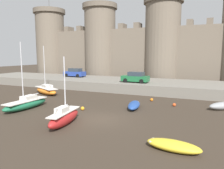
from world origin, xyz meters
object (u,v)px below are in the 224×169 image
(car_quay_east, at_px, (75,73))
(car_quay_centre_east, at_px, (135,77))
(sailboat_foreground_left, at_px, (26,104))
(rowboat_midflat_centre, at_px, (173,145))
(mooring_buoy_near_shore, at_px, (152,100))
(sailboat_near_channel_right, at_px, (64,117))
(mooring_buoy_mid_mud, at_px, (83,108))
(mooring_buoy_off_centre, at_px, (174,105))
(rowboat_midflat_right, at_px, (223,106))
(rowboat_foreground_centre, at_px, (134,105))
(sailboat_near_channel_left, at_px, (46,90))

(car_quay_east, height_order, car_quay_centre_east, same)
(sailboat_foreground_left, height_order, rowboat_midflat_centre, sailboat_foreground_left)
(mooring_buoy_near_shore, bearing_deg, sailboat_near_channel_right, -110.31)
(mooring_buoy_mid_mud, bearing_deg, car_quay_centre_east, 83.46)
(mooring_buoy_off_centre, xyz_separation_m, car_quay_centre_east, (-6.82, 7.47, 2.01))
(sailboat_near_channel_right, distance_m, mooring_buoy_off_centre, 12.39)
(sailboat_near_channel_right, height_order, rowboat_midflat_right, sailboat_near_channel_right)
(rowboat_midflat_right, distance_m, car_quay_east, 26.84)
(sailboat_near_channel_right, bearing_deg, rowboat_foreground_centre, 65.14)
(sailboat_near_channel_left, distance_m, car_quay_centre_east, 13.24)
(sailboat_near_channel_right, xyz_separation_m, mooring_buoy_mid_mud, (-1.09, 4.59, -0.46))
(rowboat_midflat_right, relative_size, mooring_buoy_mid_mud, 8.35)
(rowboat_foreground_centre, height_order, car_quay_centre_east, car_quay_centre_east)
(rowboat_midflat_right, xyz_separation_m, mooring_buoy_near_shore, (-7.67, 1.09, -0.23))
(mooring_buoy_off_centre, distance_m, car_quay_centre_east, 10.31)
(car_quay_east, bearing_deg, car_quay_centre_east, -14.68)
(sailboat_near_channel_right, relative_size, mooring_buoy_off_centre, 15.04)
(car_quay_east, bearing_deg, mooring_buoy_off_centre, -28.68)
(mooring_buoy_near_shore, xyz_separation_m, mooring_buoy_mid_mud, (-5.42, -7.11, 0.01))
(sailboat_near_channel_right, relative_size, rowboat_midflat_right, 1.71)
(sailboat_near_channel_right, height_order, mooring_buoy_near_shore, sailboat_near_channel_right)
(sailboat_near_channel_left, height_order, mooring_buoy_near_shore, sailboat_near_channel_left)
(sailboat_foreground_left, relative_size, rowboat_foreground_centre, 1.85)
(sailboat_near_channel_left, xyz_separation_m, mooring_buoy_off_centre, (17.85, -0.32, -0.39))
(rowboat_foreground_centre, xyz_separation_m, rowboat_midflat_centre, (5.28, -8.81, -0.04))
(sailboat_near_channel_left, bearing_deg, sailboat_foreground_left, -63.33)
(rowboat_midflat_centre, distance_m, mooring_buoy_near_shore, 13.78)
(sailboat_near_channel_right, bearing_deg, rowboat_midflat_centre, -8.81)
(rowboat_midflat_right, height_order, sailboat_near_channel_left, sailboat_near_channel_left)
(sailboat_foreground_left, xyz_separation_m, rowboat_midflat_right, (18.80, 7.86, -0.14))
(mooring_buoy_off_centre, distance_m, mooring_buoy_mid_mud, 9.95)
(rowboat_foreground_centre, distance_m, mooring_buoy_near_shore, 4.35)
(sailboat_near_channel_right, xyz_separation_m, sailboat_near_channel_left, (-10.63, 10.38, -0.08))
(sailboat_near_channel_right, height_order, mooring_buoy_off_centre, sailboat_near_channel_right)
(sailboat_near_channel_left, xyz_separation_m, mooring_buoy_near_shore, (14.96, 1.32, -0.39))
(sailboat_near_channel_left, distance_m, car_quay_east, 10.90)
(mooring_buoy_mid_mud, relative_size, car_quay_centre_east, 0.09)
(mooring_buoy_mid_mud, distance_m, car_quay_east, 20.17)
(car_quay_east, bearing_deg, rowboat_midflat_centre, -46.15)
(car_quay_east, bearing_deg, rowboat_midflat_right, -22.72)
(sailboat_foreground_left, bearing_deg, mooring_buoy_mid_mud, 17.81)
(rowboat_foreground_centre, xyz_separation_m, mooring_buoy_off_centre, (3.77, 2.61, -0.18))
(sailboat_near_channel_left, height_order, mooring_buoy_mid_mud, sailboat_near_channel_left)
(mooring_buoy_near_shore, bearing_deg, rowboat_midflat_centre, -71.37)
(mooring_buoy_off_centre, relative_size, mooring_buoy_near_shore, 0.99)
(sailboat_near_channel_right, bearing_deg, sailboat_foreground_left, 157.91)
(rowboat_midflat_right, xyz_separation_m, car_quay_east, (-24.71, 10.35, 1.78))
(sailboat_foreground_left, xyz_separation_m, mooring_buoy_mid_mud, (5.71, 1.83, -0.36))
(sailboat_foreground_left, height_order, mooring_buoy_near_shore, sailboat_foreground_left)
(mooring_buoy_off_centre, bearing_deg, sailboat_near_channel_right, -125.65)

